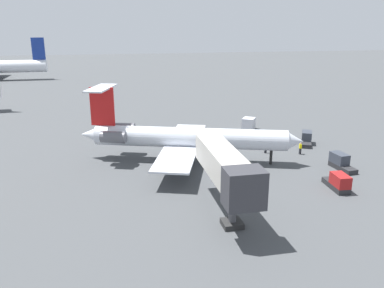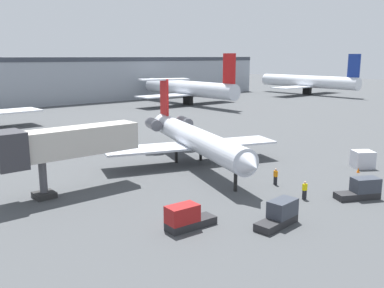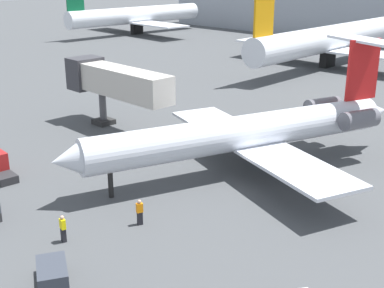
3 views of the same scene
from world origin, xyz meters
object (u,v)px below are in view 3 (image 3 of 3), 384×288
regional_jet (253,130)px  baggage_tug_spare (53,280)px  ground_crew_marshaller (140,212)px  jet_bridge (112,81)px  parked_airliner_west_end (136,16)px  parked_airliner_west_mid (329,39)px  ground_crew_loader (63,228)px

regional_jet → baggage_tug_spare: size_ratio=6.77×
regional_jet → ground_crew_marshaller: (0.84, -12.02, -2.45)m
jet_bridge → ground_crew_marshaller: bearing=-32.4°
jet_bridge → parked_airliner_west_end: 71.71m
ground_crew_marshaller → parked_airliner_west_end: size_ratio=0.05×
jet_bridge → parked_airliner_west_mid: parked_airliner_west_mid is taller
jet_bridge → ground_crew_marshaller: jet_bridge is taller
regional_jet → parked_airliner_west_end: size_ratio=0.81×
ground_crew_marshaller → parked_airliner_west_end: bearing=141.1°
ground_crew_loader → parked_airliner_west_end: size_ratio=0.05×
jet_bridge → regional_jet: bearing=3.2°
regional_jet → parked_airliner_west_mid: size_ratio=0.74×
ground_crew_marshaller → ground_crew_loader: (-1.51, -4.52, 0.00)m
jet_bridge → parked_airliner_west_mid: size_ratio=0.35×
ground_crew_loader → ground_crew_marshaller: bearing=71.5°
regional_jet → jet_bridge: 16.73m
jet_bridge → ground_crew_loader: jet_bridge is taller
baggage_tug_spare → parked_airliner_west_mid: 65.67m
ground_crew_marshaller → parked_airliner_west_end: 92.29m
parked_airliner_west_mid → baggage_tug_spare: bearing=-70.0°
jet_bridge → baggage_tug_spare: 27.83m
baggage_tug_spare → parked_airliner_west_end: bearing=138.6°
parked_airliner_west_mid → ground_crew_loader: bearing=-72.7°
ground_crew_marshaller → parked_airliner_west_end: parked_airliner_west_end is taller
ground_crew_marshaller → parked_airliner_west_mid: bearing=110.0°
regional_jet → baggage_tug_spare: bearing=-79.8°
parked_airliner_west_end → baggage_tug_spare: bearing=-41.4°
baggage_tug_spare → parked_airliner_west_mid: size_ratio=0.11×
parked_airliner_west_end → parked_airliner_west_mid: parked_airliner_west_mid is taller
ground_crew_marshaller → baggage_tug_spare: baggage_tug_spare is taller
jet_bridge → parked_airliner_west_mid: bearing=92.9°
ground_crew_loader → parked_airliner_west_mid: (-18.18, 58.48, 3.43)m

